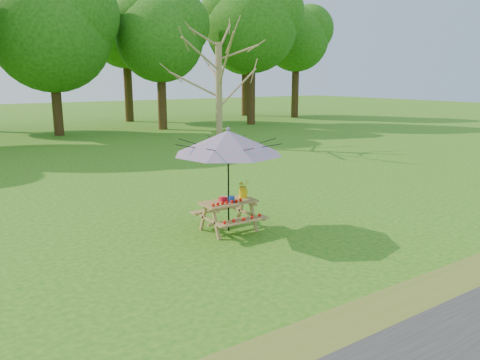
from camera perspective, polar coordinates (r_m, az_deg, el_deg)
ground at (r=7.83m, az=-11.11°, el=-12.60°), size 120.00×120.00×0.00m
picnic_table at (r=10.19m, az=-1.39°, el=-4.46°), size 1.20×1.32×0.67m
patio_umbrella at (r=9.85m, az=-1.45°, el=4.62°), size 2.66×2.66×2.27m
produce_bins at (r=10.07m, az=-1.60°, el=-2.32°), size 0.27×0.39×0.13m
tomatoes_row at (r=9.87m, az=-1.58°, el=-2.74°), size 0.77×0.13×0.07m
flower_bucket at (r=10.35m, az=0.39°, el=-0.98°), size 0.26×0.23×0.41m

